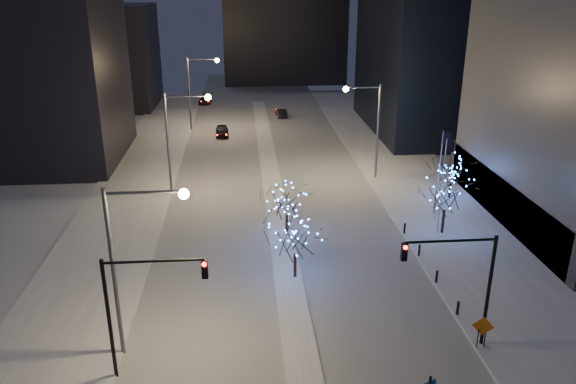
{
  "coord_description": "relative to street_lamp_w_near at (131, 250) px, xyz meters",
  "views": [
    {
      "loc": [
        -2.91,
        -25.15,
        19.9
      ],
      "look_at": [
        0.35,
        13.7,
        5.0
      ],
      "focal_mm": 35.0,
      "sensor_mm": 36.0,
      "label": 1
    }
  ],
  "objects": [
    {
      "name": "holiday_tree_median_far",
      "position": [
        9.44,
        14.82,
        -3.28
      ],
      "size": [
        3.92,
        3.92,
        4.75
      ],
      "color": "black",
      "rests_on": "median"
    },
    {
      "name": "street_lamp_w_far",
      "position": [
        0.0,
        50.0,
        0.0
      ],
      "size": [
        4.4,
        0.56,
        10.0
      ],
      "color": "#595E66",
      "rests_on": "ground"
    },
    {
      "name": "bollards",
      "position": [
        19.14,
        8.0,
        -5.9
      ],
      "size": [
        0.16,
        12.16,
        0.9
      ],
      "color": "black",
      "rests_on": "east_sidewalk"
    },
    {
      "name": "east_sidewalk",
      "position": [
        23.94,
        18.0,
        -6.42
      ],
      "size": [
        10.0,
        90.0,
        0.15
      ],
      "primitive_type": "cube",
      "color": "white",
      "rests_on": "ground"
    },
    {
      "name": "road",
      "position": [
        8.94,
        33.0,
        -6.49
      ],
      "size": [
        20.0,
        130.0,
        0.02
      ],
      "primitive_type": "cube",
      "color": "#ACB1BB",
      "rests_on": "ground"
    },
    {
      "name": "filler_west_far",
      "position": [
        -17.06,
        68.0,
        1.5
      ],
      "size": [
        18.0,
        16.0,
        16.0
      ],
      "primitive_type": "cube",
      "color": "black",
      "rests_on": "ground"
    },
    {
      "name": "car_near",
      "position": [
        3.31,
        46.58,
        -5.78
      ],
      "size": [
        1.87,
        4.31,
        1.45
      ],
      "primitive_type": "imported",
      "rotation": [
        0.0,
        0.0,
        0.04
      ],
      "color": "black",
      "rests_on": "ground"
    },
    {
      "name": "street_lamp_east",
      "position": [
        19.02,
        28.0,
        -0.05
      ],
      "size": [
        3.9,
        0.56,
        10.0
      ],
      "color": "#595E66",
      "rests_on": "ground"
    },
    {
      "name": "median",
      "position": [
        8.94,
        28.0,
        -6.42
      ],
      "size": [
        2.0,
        80.0,
        0.15
      ],
      "primitive_type": "cube",
      "color": "white",
      "rests_on": "ground"
    },
    {
      "name": "holiday_tree_median_near",
      "position": [
        9.44,
        7.62,
        -3.16
      ],
      "size": [
        4.8,
        4.8,
        4.92
      ],
      "color": "black",
      "rests_on": "median"
    },
    {
      "name": "holiday_tree_plaza_near",
      "position": [
        22.3,
        13.91,
        -2.8
      ],
      "size": [
        5.27,
        5.27,
        5.4
      ],
      "color": "black",
      "rests_on": "east_sidewalk"
    },
    {
      "name": "car_mid",
      "position": [
        12.02,
        56.99,
        -5.87
      ],
      "size": [
        1.73,
        3.93,
        1.26
      ],
      "primitive_type": "imported",
      "rotation": [
        0.0,
        0.0,
        3.25
      ],
      "color": "black",
      "rests_on": "ground"
    },
    {
      "name": "holiday_tree_plaza_far",
      "position": [
        25.71,
        21.65,
        -3.62
      ],
      "size": [
        4.39,
        4.39,
        4.31
      ],
      "color": "black",
      "rests_on": "east_sidewalk"
    },
    {
      "name": "car_far",
      "position": [
        -0.06,
        68.07,
        -5.81
      ],
      "size": [
        2.26,
        4.89,
        1.38
      ],
      "primitive_type": "imported",
      "rotation": [
        0.0,
        0.0,
        -0.07
      ],
      "color": "black",
      "rests_on": "ground"
    },
    {
      "name": "ground",
      "position": [
        8.94,
        -2.0,
        -6.5
      ],
      "size": [
        160.0,
        160.0,
        0.0
      ],
      "primitive_type": "plane",
      "color": "white",
      "rests_on": "ground"
    },
    {
      "name": "construction_sign",
      "position": [
        19.24,
        -1.34,
        -5.15
      ],
      "size": [
        1.16,
        0.43,
        2.0
      ],
      "rotation": [
        0.0,
        0.0,
        -0.32
      ],
      "color": "black",
      "rests_on": "east_sidewalk"
    },
    {
      "name": "street_lamp_w_near",
      "position": [
        0.0,
        0.0,
        0.0
      ],
      "size": [
        4.4,
        0.56,
        10.0
      ],
      "color": "#595E66",
      "rests_on": "ground"
    },
    {
      "name": "west_sidewalk",
      "position": [
        -5.06,
        18.0,
        -6.42
      ],
      "size": [
        8.0,
        90.0,
        0.15
      ],
      "primitive_type": "cube",
      "color": "white",
      "rests_on": "ground"
    },
    {
      "name": "filler_west_near",
      "position": [
        -19.06,
        38.0,
        5.5
      ],
      "size": [
        22.0,
        18.0,
        24.0
      ],
      "primitive_type": "cube",
      "color": "black",
      "rests_on": "ground"
    },
    {
      "name": "traffic_signal_east",
      "position": [
        17.88,
        -1.0,
        -1.74
      ],
      "size": [
        5.26,
        0.43,
        7.0
      ],
      "color": "black",
      "rests_on": "ground"
    },
    {
      "name": "street_lamp_w_mid",
      "position": [
        0.0,
        25.0,
        0.0
      ],
      "size": [
        4.4,
        0.56,
        10.0
      ],
      "color": "#595E66",
      "rests_on": "ground"
    },
    {
      "name": "flagpoles",
      "position": [
        22.3,
        15.25,
        -1.7
      ],
      "size": [
        1.35,
        2.6,
        8.0
      ],
      "color": "silver",
      "rests_on": "east_sidewalk"
    },
    {
      "name": "traffic_signal_west",
      "position": [
        0.5,
        -2.0,
        -1.74
      ],
      "size": [
        5.26,
        0.43,
        7.0
      ],
      "color": "black",
      "rests_on": "ground"
    }
  ]
}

